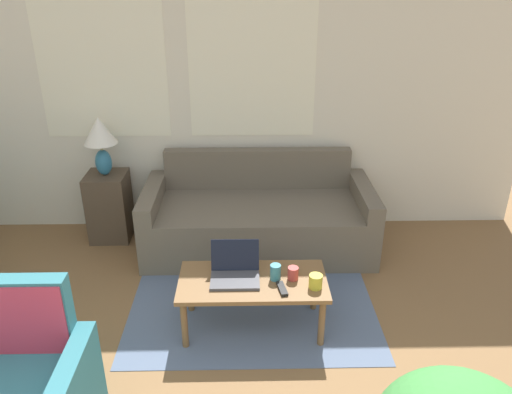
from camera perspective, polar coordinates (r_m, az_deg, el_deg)
The scene contains 11 objects.
wall_back at distance 4.53m, azimuth -7.81°, elevation 12.00°, with size 6.16×0.06×2.60m.
rug at distance 4.04m, azimuth -0.48°, elevation -9.66°, with size 1.79×1.91×0.01m.
couch at distance 4.43m, azimuth 0.27°, elevation -2.49°, with size 1.97×0.87×0.80m.
side_table at distance 4.73m, azimuth -16.39°, elevation -1.03°, with size 0.35×0.35×0.62m.
table_lamp at distance 4.50m, azimuth -17.38°, elevation 6.56°, with size 0.29×0.29×0.52m.
coffee_table at distance 3.41m, azimuth -0.38°, elevation -10.07°, with size 1.00×0.49×0.39m.
laptop at distance 3.38m, azimuth -2.42°, elevation -8.41°, with size 0.33×0.28×0.23m.
cup_navy at distance 3.36m, azimuth 2.24°, elevation -8.58°, with size 0.07×0.07×0.11m.
cup_yellow at distance 3.37m, azimuth 4.25°, elevation -8.69°, with size 0.07×0.07×0.09m.
cup_white at distance 3.31m, azimuth 6.83°, elevation -9.55°, with size 0.09×0.09×0.09m.
tv_remote at distance 3.28m, azimuth 3.00°, elevation -10.42°, with size 0.07×0.16×0.02m.
Camera 1 is at (0.51, -0.60, 2.28)m, focal length 35.00 mm.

